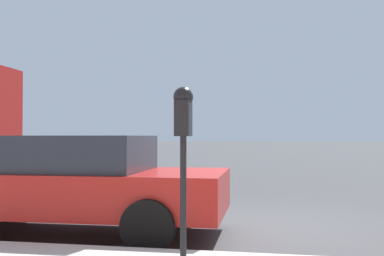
% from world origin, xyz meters
% --- Properties ---
extents(ground_plane, '(220.00, 220.00, 0.00)m').
position_xyz_m(ground_plane, '(0.00, 0.00, 0.00)').
color(ground_plane, '#424244').
extents(parking_meter, '(0.21, 0.19, 1.66)m').
position_xyz_m(parking_meter, '(-2.70, 0.65, 1.44)').
color(parking_meter, black).
rests_on(parking_meter, sidewalk).
extents(car_red, '(2.04, 4.28, 1.37)m').
position_xyz_m(car_red, '(-0.96, 2.62, 0.74)').
color(car_red, '#B21E19').
rests_on(car_red, ground_plane).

